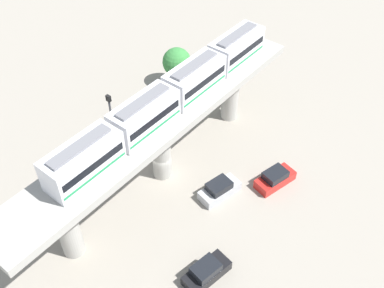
% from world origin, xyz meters
% --- Properties ---
extents(ground_plane, '(120.00, 120.00, 0.00)m').
position_xyz_m(ground_plane, '(0.00, 0.00, 0.00)').
color(ground_plane, gray).
extents(viaduct, '(5.20, 35.80, 7.43)m').
position_xyz_m(viaduct, '(0.00, 0.00, 5.82)').
color(viaduct, '#A8A59E').
rests_on(viaduct, ground).
extents(train, '(2.64, 27.45, 3.24)m').
position_xyz_m(train, '(0.00, -1.69, 8.96)').
color(train, white).
rests_on(train, viaduct).
extents(parked_car_silver, '(2.68, 4.49, 1.76)m').
position_xyz_m(parked_car_silver, '(-6.15, -1.41, 0.74)').
color(parked_car_silver, '#B2B5BA').
rests_on(parked_car_silver, ground).
extents(parked_car_black, '(2.49, 4.44, 1.76)m').
position_xyz_m(parked_car_black, '(-10.59, 6.44, 0.74)').
color(parked_car_black, black).
rests_on(parked_car_black, ground).
extents(parked_car_red, '(2.78, 4.51, 1.76)m').
position_xyz_m(parked_car_red, '(-9.61, -6.04, 0.74)').
color(parked_car_red, red).
rests_on(parked_car_red, ground).
extents(tree_near_viaduct, '(3.54, 3.54, 5.11)m').
position_xyz_m(tree_near_viaduct, '(8.73, -12.66, 3.33)').
color(tree_near_viaduct, brown).
rests_on(tree_near_viaduct, ground).
extents(signal_post, '(0.44, 0.28, 10.03)m').
position_xyz_m(signal_post, '(3.40, 2.67, 5.53)').
color(signal_post, '#4C4C51').
rests_on(signal_post, ground).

